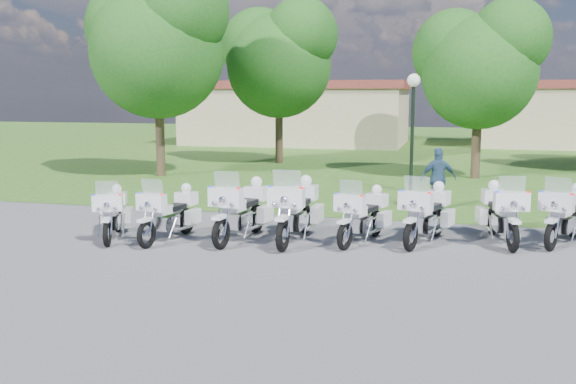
% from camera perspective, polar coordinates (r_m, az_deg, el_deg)
% --- Properties ---
extents(ground, '(100.00, 100.00, 0.00)m').
position_cam_1_polar(ground, '(14.82, -2.66, -4.26)').
color(ground, '#5B5B60').
rests_on(ground, ground).
extents(grass_lawn, '(100.00, 48.00, 0.01)m').
position_cam_1_polar(grass_lawn, '(41.14, 8.69, 4.04)').
color(grass_lawn, '#2C5E1D').
rests_on(grass_lawn, ground).
extents(motorcycle_0, '(1.18, 2.03, 1.43)m').
position_cam_1_polar(motorcycle_0, '(15.41, -15.28, -1.78)').
color(motorcycle_0, black).
rests_on(motorcycle_0, ground).
extents(motorcycle_1, '(0.94, 2.21, 1.49)m').
position_cam_1_polar(motorcycle_1, '(14.95, -10.43, -1.84)').
color(motorcycle_1, black).
rests_on(motorcycle_1, ground).
extents(motorcycle_2, '(1.02, 2.49, 1.67)m').
position_cam_1_polar(motorcycle_2, '(14.76, -4.09, -1.56)').
color(motorcycle_2, black).
rests_on(motorcycle_2, ground).
extents(motorcycle_3, '(0.88, 2.58, 1.73)m').
position_cam_1_polar(motorcycle_3, '(14.55, 0.78, -1.58)').
color(motorcycle_3, black).
rests_on(motorcycle_3, ground).
extents(motorcycle_4, '(1.14, 2.17, 1.50)m').
position_cam_1_polar(motorcycle_4, '(14.58, 6.74, -2.02)').
color(motorcycle_4, black).
rests_on(motorcycle_4, ground).
extents(motorcycle_5, '(1.22, 2.31, 1.60)m').
position_cam_1_polar(motorcycle_5, '(14.76, 12.26, -1.86)').
color(motorcycle_5, black).
rests_on(motorcycle_5, ground).
extents(motorcycle_6, '(1.08, 2.37, 1.61)m').
position_cam_1_polar(motorcycle_6, '(15.26, 18.41, -1.75)').
color(motorcycle_6, black).
rests_on(motorcycle_6, ground).
extents(motorcycle_7, '(1.37, 2.17, 1.57)m').
position_cam_1_polar(motorcycle_7, '(15.64, 23.48, -1.84)').
color(motorcycle_7, black).
rests_on(motorcycle_7, ground).
extents(lamp_post, '(0.44, 0.44, 3.99)m').
position_cam_1_polar(lamp_post, '(22.21, 11.06, 7.81)').
color(lamp_post, black).
rests_on(lamp_post, ground).
extents(tree_0, '(6.19, 5.29, 8.26)m').
position_cam_1_polar(tree_0, '(26.55, -11.61, 13.20)').
color(tree_0, '#38281C').
rests_on(tree_0, ground).
extents(tree_1, '(5.77, 4.92, 7.69)m').
position_cam_1_polar(tree_1, '(30.84, -0.88, 12.04)').
color(tree_1, '#38281C').
rests_on(tree_1, ground).
extents(tree_2, '(5.17, 4.41, 6.89)m').
position_cam_1_polar(tree_2, '(26.28, 16.60, 11.08)').
color(tree_2, '#38281C').
rests_on(tree_2, ground).
extents(building_west, '(14.56, 8.32, 4.10)m').
position_cam_1_polar(building_west, '(43.05, 0.88, 7.10)').
color(building_west, tan).
rests_on(building_west, ground).
extents(building_east, '(11.44, 7.28, 4.10)m').
position_cam_1_polar(building_east, '(44.29, 23.57, 6.42)').
color(building_east, tan).
rests_on(building_east, ground).
extents(bystander_c, '(1.13, 0.76, 1.79)m').
position_cam_1_polar(bystander_c, '(18.99, 13.21, 1.15)').
color(bystander_c, '#315376').
rests_on(bystander_c, ground).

